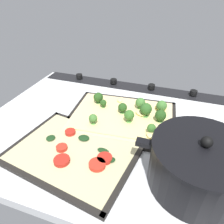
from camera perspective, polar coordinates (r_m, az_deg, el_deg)
ground_plane at (r=67.04cm, az=-0.42°, el=-4.77°), size 83.49×64.02×3.00cm
stove_control_panel at (r=89.24cm, az=5.58°, el=7.19°), size 80.15×7.00×2.60cm
baking_tray_front at (r=68.65cm, az=2.76°, el=-1.81°), size 37.12×29.33×1.30cm
broccoli_pizza at (r=67.81cm, az=3.98°, el=-0.74°), size 34.53×26.74×6.16cm
baking_tray_back at (r=57.26cm, az=-10.65°, el=-11.17°), size 36.16×29.41×1.30cm
veggie_pizza_back at (r=56.60cm, az=-10.44°, el=-10.81°), size 33.42×26.67×1.90cm
cooking_pot at (r=50.01cm, az=23.11°, el=-13.51°), size 28.56×21.78×13.75cm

